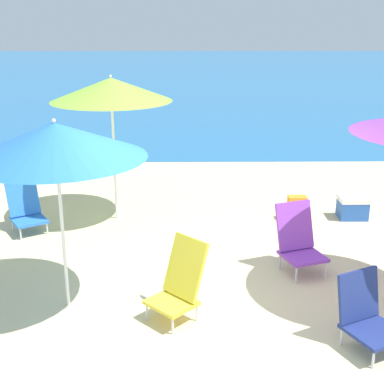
{
  "coord_description": "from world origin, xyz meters",
  "views": [
    {
      "loc": [
        -0.29,
        -5.13,
        3.0
      ],
      "look_at": [
        -0.21,
        0.97,
        1.0
      ],
      "focal_mm": 50.0,
      "sensor_mm": 36.0,
      "label": 1
    }
  ],
  "objects_px": {
    "beach_chair_purple": "(298,240)",
    "beach_chair_yellow": "(180,282)",
    "beach_chair_navy": "(366,314)",
    "backpack_orange": "(297,208)",
    "beach_chair_blue": "(26,207)",
    "beach_umbrella_lime": "(111,90)",
    "cooler_box": "(353,207)",
    "beach_umbrella_blue": "(55,140)"
  },
  "relations": [
    {
      "from": "beach_chair_navy",
      "to": "beach_chair_blue",
      "type": "relative_size",
      "value": 0.92
    },
    {
      "from": "backpack_orange",
      "to": "beach_chair_purple",
      "type": "bearing_deg",
      "value": -101.2
    },
    {
      "from": "beach_umbrella_blue",
      "to": "beach_chair_navy",
      "type": "height_order",
      "value": "beach_umbrella_blue"
    },
    {
      "from": "backpack_orange",
      "to": "beach_chair_blue",
      "type": "bearing_deg",
      "value": -174.94
    },
    {
      "from": "cooler_box",
      "to": "beach_chair_purple",
      "type": "bearing_deg",
      "value": -124.48
    },
    {
      "from": "beach_chair_blue",
      "to": "beach_chair_yellow",
      "type": "distance_m",
      "value": 3.33
    },
    {
      "from": "beach_chair_blue",
      "to": "beach_chair_purple",
      "type": "bearing_deg",
      "value": -51.85
    },
    {
      "from": "beach_chair_purple",
      "to": "cooler_box",
      "type": "bearing_deg",
      "value": 36.01
    },
    {
      "from": "beach_umbrella_blue",
      "to": "beach_chair_blue",
      "type": "relative_size",
      "value": 2.67
    },
    {
      "from": "beach_chair_blue",
      "to": "cooler_box",
      "type": "distance_m",
      "value": 4.97
    },
    {
      "from": "beach_chair_purple",
      "to": "cooler_box",
      "type": "relative_size",
      "value": 1.92
    },
    {
      "from": "beach_chair_navy",
      "to": "beach_chair_blue",
      "type": "distance_m",
      "value": 5.02
    },
    {
      "from": "beach_chair_navy",
      "to": "backpack_orange",
      "type": "height_order",
      "value": "beach_chair_navy"
    },
    {
      "from": "beach_chair_purple",
      "to": "beach_umbrella_blue",
      "type": "bearing_deg",
      "value": 177.7
    },
    {
      "from": "beach_umbrella_blue",
      "to": "beach_chair_yellow",
      "type": "bearing_deg",
      "value": -11.11
    },
    {
      "from": "beach_chair_navy",
      "to": "beach_chair_blue",
      "type": "bearing_deg",
      "value": 117.76
    },
    {
      "from": "beach_umbrella_blue",
      "to": "beach_chair_blue",
      "type": "bearing_deg",
      "value": 115.7
    },
    {
      "from": "beach_umbrella_lime",
      "to": "backpack_orange",
      "type": "xyz_separation_m",
      "value": [
        2.8,
        -0.11,
        -1.81
      ]
    },
    {
      "from": "beach_chair_navy",
      "to": "backpack_orange",
      "type": "relative_size",
      "value": 1.87
    },
    {
      "from": "beach_chair_purple",
      "to": "beach_umbrella_lime",
      "type": "bearing_deg",
      "value": 123.8
    },
    {
      "from": "beach_umbrella_lime",
      "to": "beach_umbrella_blue",
      "type": "relative_size",
      "value": 1.07
    },
    {
      "from": "beach_chair_blue",
      "to": "beach_umbrella_lime",
      "type": "bearing_deg",
      "value": -11.36
    },
    {
      "from": "beach_chair_purple",
      "to": "beach_chair_yellow",
      "type": "height_order",
      "value": "beach_chair_purple"
    },
    {
      "from": "beach_chair_navy",
      "to": "beach_umbrella_blue",
      "type": "bearing_deg",
      "value": 139.46
    },
    {
      "from": "beach_umbrella_lime",
      "to": "backpack_orange",
      "type": "distance_m",
      "value": 3.33
    },
    {
      "from": "beach_chair_yellow",
      "to": "backpack_orange",
      "type": "relative_size",
      "value": 2.21
    },
    {
      "from": "beach_umbrella_blue",
      "to": "backpack_orange",
      "type": "relative_size",
      "value": 5.4
    },
    {
      "from": "beach_chair_navy",
      "to": "cooler_box",
      "type": "bearing_deg",
      "value": 49.04
    },
    {
      "from": "beach_chair_blue",
      "to": "cooler_box",
      "type": "bearing_deg",
      "value": -26.85
    },
    {
      "from": "beach_chair_navy",
      "to": "beach_chair_yellow",
      "type": "xyz_separation_m",
      "value": [
        -1.77,
        0.53,
        0.07
      ]
    },
    {
      "from": "beach_chair_navy",
      "to": "cooler_box",
      "type": "height_order",
      "value": "beach_chair_navy"
    },
    {
      "from": "backpack_orange",
      "to": "cooler_box",
      "type": "distance_m",
      "value": 0.89
    },
    {
      "from": "beach_chair_navy",
      "to": "beach_chair_blue",
      "type": "height_order",
      "value": "beach_chair_blue"
    },
    {
      "from": "beach_chair_yellow",
      "to": "beach_chair_blue",
      "type": "bearing_deg",
      "value": 177.97
    },
    {
      "from": "beach_chair_yellow",
      "to": "cooler_box",
      "type": "relative_size",
      "value": 1.91
    },
    {
      "from": "beach_chair_yellow",
      "to": "cooler_box",
      "type": "height_order",
      "value": "beach_chair_yellow"
    },
    {
      "from": "beach_umbrella_lime",
      "to": "beach_chair_blue",
      "type": "relative_size",
      "value": 2.87
    },
    {
      "from": "beach_umbrella_lime",
      "to": "beach_chair_yellow",
      "type": "height_order",
      "value": "beach_umbrella_lime"
    },
    {
      "from": "cooler_box",
      "to": "beach_chair_navy",
      "type": "bearing_deg",
      "value": -104.9
    },
    {
      "from": "beach_chair_navy",
      "to": "backpack_orange",
      "type": "bearing_deg",
      "value": 63.68
    },
    {
      "from": "beach_chair_blue",
      "to": "cooler_box",
      "type": "height_order",
      "value": "beach_chair_blue"
    },
    {
      "from": "beach_chair_blue",
      "to": "backpack_orange",
      "type": "bearing_deg",
      "value": -26.72
    }
  ]
}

